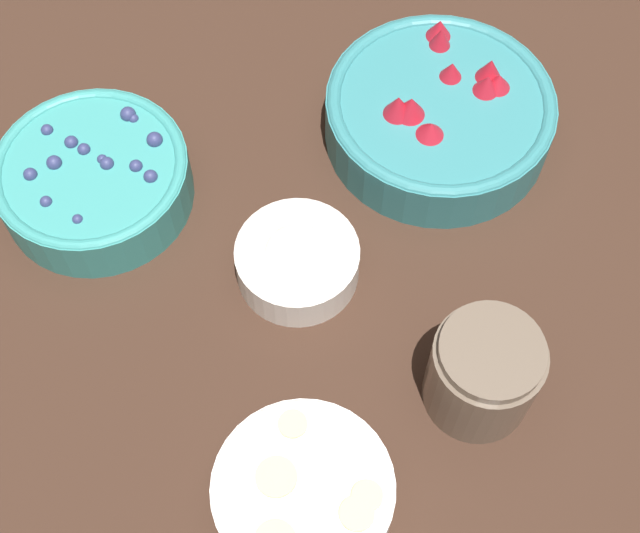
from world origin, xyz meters
TOP-DOWN VIEW (x-y plane):
  - ground_plane at (0.00, 0.00)m, footprint 4.00×4.00m
  - bowl_strawberries at (0.19, -0.08)m, footprint 0.23×0.23m
  - bowl_blueberries at (0.00, 0.22)m, footprint 0.19×0.19m
  - bowl_bananas at (-0.22, -0.08)m, footprint 0.15×0.15m
  - bowl_cream at (-0.01, 0.00)m, footprint 0.12×0.12m
  - jar_chocolate at (-0.07, -0.19)m, footprint 0.09×0.09m

SIDE VIEW (x-z plane):
  - ground_plane at x=0.00m, z-range 0.00..0.00m
  - bowl_cream at x=-0.01m, z-range 0.00..0.05m
  - bowl_bananas at x=-0.22m, z-range 0.00..0.05m
  - bowl_blueberries at x=0.00m, z-range 0.00..0.06m
  - bowl_strawberries at x=0.19m, z-range 0.00..0.08m
  - jar_chocolate at x=-0.07m, z-range 0.00..0.09m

